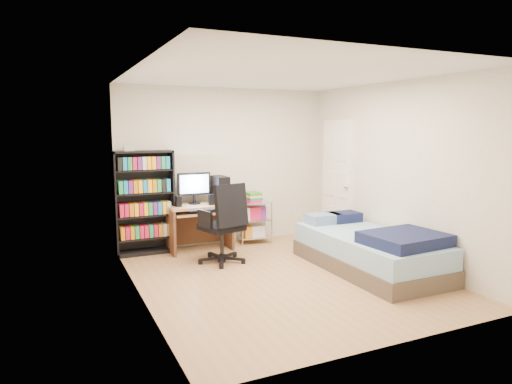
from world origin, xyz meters
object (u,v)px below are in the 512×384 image
media_shelf (144,201)px  bed (370,250)px  office_chair (224,238)px  computer_desk (204,208)px

media_shelf → bed: bearing=-38.7°
media_shelf → office_chair: (0.90, -0.93, -0.43)m
media_shelf → computer_desk: 0.91m
office_chair → bed: size_ratio=0.52×
media_shelf → computer_desk: media_shelf is taller
office_chair → bed: 1.99m
media_shelf → bed: size_ratio=0.74×
computer_desk → office_chair: bearing=-89.7°
media_shelf → office_chair: 1.37m
office_chair → bed: office_chair is taller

